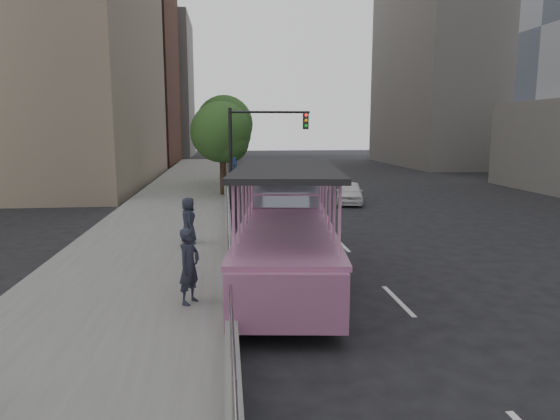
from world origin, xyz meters
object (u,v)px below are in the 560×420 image
object	(u,v)px
duck_boat	(286,235)
pedestrian_far	(188,221)
car	(350,193)
street_tree_near	(223,135)
street_tree_far	(226,126)
pedestrian_near	(189,266)
parking_sign	(235,185)
traffic_signal	(254,142)

from	to	relation	value
duck_boat	pedestrian_far	xyz separation A→B (m)	(-2.97, 3.11, -0.11)
car	street_tree_near	size ratio (longest dim) A/B	0.63
street_tree_near	street_tree_far	xyz separation A→B (m)	(0.20, 6.00, 0.49)
pedestrian_far	street_tree_near	world-z (taller)	street_tree_near
pedestrian_far	street_tree_far	distance (m)	18.72
car	pedestrian_near	size ratio (longest dim) A/B	2.09
duck_boat	parking_sign	distance (m)	7.26
parking_sign	street_tree_near	xyz separation A→B (m)	(-0.52, 8.38, 1.97)
traffic_signal	pedestrian_near	bearing A→B (deg)	-98.82
street_tree_near	duck_boat	bearing A→B (deg)	-83.33
traffic_signal	street_tree_near	distance (m)	3.80
parking_sign	duck_boat	bearing A→B (deg)	-79.67
pedestrian_far	street_tree_near	bearing A→B (deg)	-15.08
pedestrian_near	parking_sign	distance (m)	10.07
parking_sign	pedestrian_far	bearing A→B (deg)	-112.70
duck_boat	pedestrian_far	world-z (taller)	duck_boat
duck_boat	street_tree_far	xyz separation A→B (m)	(-1.61, 21.50, 3.10)
duck_boat	parking_sign	xyz separation A→B (m)	(-1.30, 7.12, 0.65)
pedestrian_near	street_tree_far	world-z (taller)	street_tree_far
pedestrian_near	street_tree_near	xyz separation A→B (m)	(0.72, 18.36, 2.66)
parking_sign	traffic_signal	bearing A→B (deg)	77.70
traffic_signal	street_tree_far	size ratio (longest dim) A/B	0.81
duck_boat	traffic_signal	bearing A→B (deg)	91.03
pedestrian_far	street_tree_near	distance (m)	12.74
street_tree_near	street_tree_far	bearing A→B (deg)	88.09
pedestrian_near	street_tree_near	distance (m)	18.56
parking_sign	traffic_signal	distance (m)	5.33
pedestrian_near	pedestrian_far	size ratio (longest dim) A/B	1.08
parking_sign	street_tree_far	xyz separation A→B (m)	(-0.32, 14.38, 2.45)
pedestrian_near	parking_sign	bearing A→B (deg)	24.80
car	pedestrian_near	distance (m)	17.95
duck_boat	traffic_signal	distance (m)	12.29
duck_boat	car	xyz separation A→B (m)	(5.22, 13.33, -0.59)
pedestrian_near	parking_sign	world-z (taller)	parking_sign
traffic_signal	street_tree_near	bearing A→B (deg)	114.98
car	pedestrian_far	xyz separation A→B (m)	(-8.20, -10.22, 0.48)
parking_sign	street_tree_near	size ratio (longest dim) A/B	0.52
parking_sign	car	bearing A→B (deg)	43.60
car	pedestrian_far	size ratio (longest dim) A/B	2.27
parking_sign	street_tree_far	distance (m)	14.60
duck_boat	pedestrian_near	size ratio (longest dim) A/B	5.82
duck_boat	parking_sign	size ratio (longest dim) A/B	3.34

